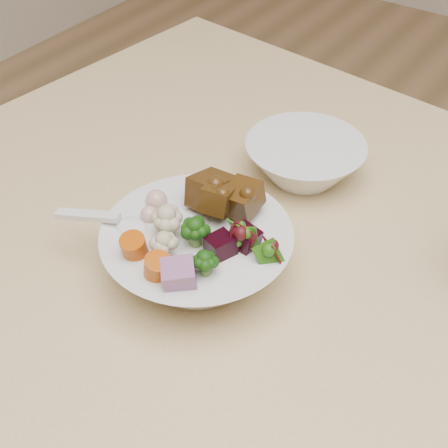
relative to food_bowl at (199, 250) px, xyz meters
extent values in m
cylinder|color=#D8BB7F|center=(-0.34, 0.46, -0.46)|extent=(0.06, 0.06, 0.77)
sphere|color=black|center=(0.01, -0.02, 0.04)|extent=(0.03, 0.03, 0.03)
sphere|color=beige|center=(-0.02, -0.02, 0.04)|extent=(0.04, 0.04, 0.04)
cube|color=black|center=(0.05, 0.01, 0.03)|extent=(0.04, 0.03, 0.02)
cube|color=#87517E|center=(0.03, -0.07, 0.03)|extent=(0.04, 0.05, 0.03)
cylinder|color=#B64904|center=(-0.03, -0.06, 0.03)|extent=(0.03, 0.03, 0.03)
sphere|color=#CB9A8E|center=(-0.06, -0.01, 0.03)|extent=(0.02, 0.02, 0.02)
ellipsoid|color=silver|center=(-0.06, -0.03, 0.02)|extent=(0.05, 0.04, 0.01)
cube|color=silver|center=(-0.11, -0.05, 0.03)|extent=(0.08, 0.04, 0.02)
camera|label=1|loc=(0.30, -0.38, 0.47)|focal=50.00mm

